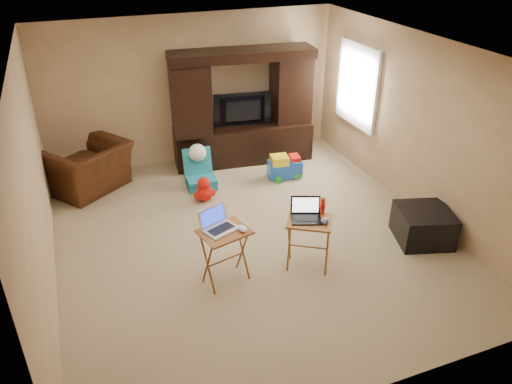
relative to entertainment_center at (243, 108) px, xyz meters
name	(u,v)px	position (x,y,z in m)	size (l,w,h in m)	color
floor	(251,237)	(-0.74, -2.34, -0.98)	(5.50, 5.50, 0.00)	tan
ceiling	(250,51)	(-0.74, -2.34, 1.52)	(5.50, 5.50, 0.00)	silver
wall_back	(193,90)	(-0.74, 0.41, 0.27)	(5.00, 5.00, 0.00)	tan
wall_front	(373,288)	(-0.74, -5.09, 0.27)	(5.00, 5.00, 0.00)	tan
wall_left	(34,188)	(-3.24, -2.34, 0.27)	(5.50, 5.50, 0.00)	tan
wall_right	(417,126)	(1.76, -2.34, 0.27)	(5.50, 5.50, 0.00)	tan
window_pane	(359,85)	(1.74, -0.79, 0.42)	(1.20, 1.20, 0.00)	white
window_frame	(357,85)	(1.72, -0.79, 0.42)	(0.06, 1.14, 1.34)	white
entertainment_center	(243,108)	(0.00, 0.00, 0.00)	(2.39, 0.60, 1.95)	black
television	(244,111)	(0.00, -0.04, -0.04)	(0.99, 0.13, 0.57)	black
recliner	(88,167)	(-2.64, -0.13, -0.60)	(1.15, 1.01, 0.75)	#44230E
child_rocker	(201,170)	(-0.97, -0.70, -0.67)	(0.45, 0.52, 0.60)	teal
plush_toy	(204,189)	(-1.05, -1.15, -0.78)	(0.36, 0.30, 0.40)	red
push_toy	(285,166)	(0.41, -0.88, -0.77)	(0.55, 0.39, 0.41)	blue
ottoman	(423,225)	(1.38, -3.22, -0.76)	(0.68, 0.68, 0.44)	black
tray_table_left	(225,256)	(-1.34, -3.10, -0.62)	(0.54, 0.43, 0.70)	#AB6329
tray_table_right	(308,244)	(-0.32, -3.21, -0.64)	(0.52, 0.42, 0.68)	#A66328
laptop_left	(221,221)	(-1.37, -3.07, -0.15)	(0.37, 0.30, 0.24)	silver
laptop_right	(306,211)	(-0.36, -3.19, -0.18)	(0.35, 0.29, 0.24)	black
mouse_left	(242,229)	(-1.15, -3.17, -0.24)	(0.09, 0.14, 0.06)	silver
mouse_right	(325,221)	(-0.19, -3.33, -0.27)	(0.09, 0.14, 0.06)	#3B3B3F
water_bottle	(322,206)	(-0.12, -3.13, -0.19)	(0.07, 0.07, 0.21)	red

